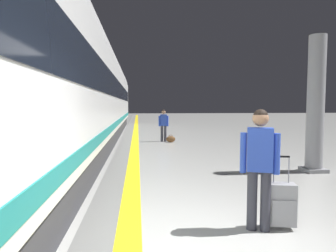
{
  "coord_description": "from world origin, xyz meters",
  "views": [
    {
      "loc": [
        -0.85,
        -3.29,
        1.78
      ],
      "look_at": [
        -0.03,
        4.63,
        1.22
      ],
      "focal_mm": 31.68,
      "sensor_mm": 36.0,
      "label": 1
    }
  ],
  "objects": [
    {
      "name": "tactile_edge_band",
      "position": [
        -1.36,
        10.0,
        0.0
      ],
      "size": [
        0.71,
        80.0,
        0.01
      ],
      "primitive_type": "cube",
      "color": "slate",
      "rests_on": "ground"
    },
    {
      "name": "platform_pillar",
      "position": [
        3.84,
        4.11,
        1.72
      ],
      "size": [
        0.56,
        0.56,
        3.6
      ],
      "color": "gray",
      "rests_on": "ground"
    },
    {
      "name": "duffel_bag_near",
      "position": [
        0.72,
        10.72,
        0.15
      ],
      "size": [
        0.44,
        0.26,
        0.36
      ],
      "color": "brown",
      "rests_on": "ground"
    },
    {
      "name": "traveller_foreground",
      "position": [
        0.85,
        0.67,
        1.0
      ],
      "size": [
        0.51,
        0.31,
        1.73
      ],
      "color": "#383842",
      "rests_on": "ground"
    },
    {
      "name": "rolling_suitcase_foreground",
      "position": [
        1.2,
        0.69,
        0.36
      ],
      "size": [
        0.42,
        0.3,
        1.05
      ],
      "color": "#9E9EA3",
      "rests_on": "ground"
    },
    {
      "name": "safety_line_strip",
      "position": [
        -0.98,
        10.0,
        0.0
      ],
      "size": [
        0.36,
        80.0,
        0.01
      ],
      "primitive_type": "cube",
      "color": "yellow",
      "rests_on": "ground"
    },
    {
      "name": "passenger_near",
      "position": [
        0.4,
        11.0,
        0.91
      ],
      "size": [
        0.49,
        0.2,
        1.56
      ],
      "color": "#383842",
      "rests_on": "ground"
    },
    {
      "name": "high_speed_train",
      "position": [
        -3.18,
        7.63,
        2.51
      ],
      "size": [
        2.94,
        36.17,
        4.97
      ],
      "color": "#38383D",
      "rests_on": "ground"
    }
  ]
}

